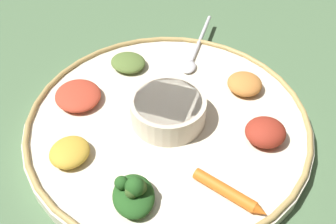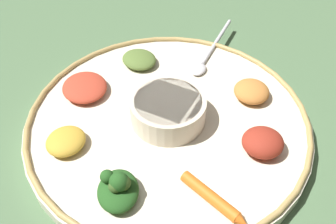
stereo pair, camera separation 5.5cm
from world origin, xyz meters
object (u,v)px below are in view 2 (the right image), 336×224
Objects in this scene: spoon at (208,55)px; greens_pile at (118,188)px; carrot_near_spoon at (214,199)px; center_bowl at (168,109)px.

greens_pile is at bearing -64.73° from spoon.
center_bowl is at bearing 161.23° from carrot_near_spoon.
spoon is at bearing 136.88° from carrot_near_spoon.
spoon is at bearing 115.24° from center_bowl.
carrot_near_spoon is at bearing -18.77° from center_bowl.
spoon is at bearing 115.27° from greens_pile.
greens_pile reaches higher than spoon.
center_bowl reaches higher than carrot_near_spoon.
center_bowl is 1.37× the size of greens_pile.
center_bowl is 0.14m from greens_pile.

